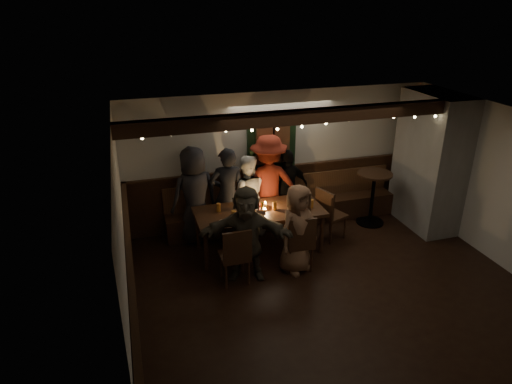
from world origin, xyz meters
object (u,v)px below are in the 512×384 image
object	(u,v)px
chair_end	(328,212)
person_a	(195,195)
person_f	(246,234)
chair_near_left	(236,253)
chair_near_right	(300,240)
high_top	(373,192)
person_d	(268,184)
person_c	(247,195)
person_g	(297,229)
person_e	(287,189)
person_b	(228,194)
dining_table	(259,214)

from	to	relation	value
chair_end	person_a	xyz separation A→B (m)	(-2.32, 0.72, 0.33)
person_f	person_a	bearing A→B (deg)	128.66
person_f	chair_near_left	bearing A→B (deg)	-124.98
chair_near_right	person_a	distance (m)	2.14
chair_near_left	high_top	xyz separation A→B (m)	(3.09, 1.28, 0.12)
person_d	person_f	world-z (taller)	person_d
chair_near_right	person_a	xyz separation A→B (m)	(-1.44, 1.55, 0.33)
person_c	person_g	xyz separation A→B (m)	(0.44, -1.47, -0.03)
chair_near_left	person_f	bearing A→B (deg)	37.09
high_top	person_c	size ratio (longest dim) A/B	0.68
chair_near_right	person_a	bearing A→B (deg)	132.87
person_e	person_f	size ratio (longest dim) A/B	1.00
person_e	person_b	bearing A→B (deg)	-7.71
person_f	person_g	bearing A→B (deg)	15.62
dining_table	high_top	world-z (taller)	high_top
chair_near_right	high_top	bearing A→B (deg)	30.95
person_c	chair_near_right	bearing A→B (deg)	119.49
person_a	person_b	world-z (taller)	person_a
dining_table	chair_near_right	size ratio (longest dim) A/B	2.22
chair_near_left	chair_near_right	bearing A→B (deg)	4.69
chair_near_left	chair_near_right	distance (m)	1.10
dining_table	high_top	xyz separation A→B (m)	(2.44, 0.40, -0.05)
chair_near_right	high_top	size ratio (longest dim) A/B	0.94
dining_table	person_a	world-z (taller)	person_a
dining_table	person_f	distance (m)	0.85
dining_table	person_b	world-z (taller)	person_b
chair_near_right	person_a	world-z (taller)	person_a
high_top	person_e	distance (m)	1.69
dining_table	chair_end	world-z (taller)	chair_end
person_a	person_b	size ratio (longest dim) A/B	1.01
chair_end	person_e	world-z (taller)	person_e
high_top	person_e	world-z (taller)	person_e
chair_near_left	person_g	bearing A→B (deg)	6.97
high_top	person_d	size ratio (longest dim) A/B	0.57
person_c	chair_near_left	bearing A→B (deg)	80.70
person_b	person_d	distance (m)	0.83
chair_end	person_a	world-z (taller)	person_a
chair_near_left	person_d	xyz separation A→B (m)	(1.05, 1.65, 0.38)
high_top	person_c	xyz separation A→B (m)	(-2.47, 0.31, 0.11)
chair_near_right	person_c	distance (m)	1.59
person_d	person_f	distance (m)	1.71
chair_end	person_g	bearing A→B (deg)	-139.14
chair_end	person_e	distance (m)	0.93
chair_near_left	high_top	world-z (taller)	high_top
high_top	person_a	bearing A→B (deg)	174.04
person_a	person_c	distance (m)	0.97
dining_table	person_b	xyz separation A→B (m)	(-0.41, 0.62, 0.16)
person_e	person_f	bearing A→B (deg)	35.97
person_f	person_d	bearing A→B (deg)	78.51
person_a	person_d	size ratio (longest dim) A/B	0.95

